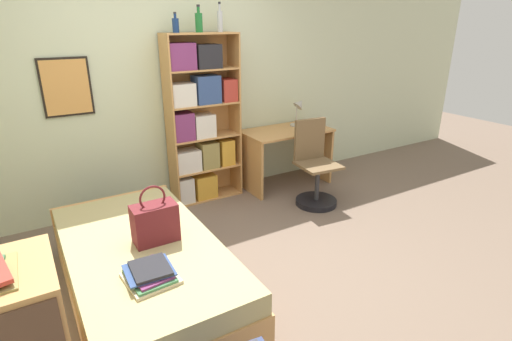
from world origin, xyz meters
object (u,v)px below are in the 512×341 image
at_px(handbag, 155,222).
at_px(bottle_brown, 199,22).
at_px(bottle_green, 176,25).
at_px(desk_chair, 315,177).
at_px(desk, 286,147).
at_px(book_stack_on_bed, 150,274).
at_px(bed, 144,269).
at_px(bookcase, 200,122).
at_px(bottle_clear, 220,20).
at_px(desk_lamp, 299,108).

xyz_separation_m(handbag, bottle_brown, (1.05, 1.44, 1.35)).
height_order(bottle_green, desk_chair, bottle_green).
xyz_separation_m(handbag, desk, (2.07, 1.30, -0.12)).
bearing_deg(handbag, book_stack_on_bed, -112.76).
height_order(book_stack_on_bed, bottle_green, bottle_green).
distance_m(bed, desk, 2.54).
bearing_deg(bookcase, handbag, -124.65).
distance_m(book_stack_on_bed, desk_chair, 2.48).
distance_m(book_stack_on_bed, bookcase, 2.26).
distance_m(handbag, bottle_clear, 2.38).
height_order(desk, desk_lamp, desk_lamp).
bearing_deg(desk, desk_chair, -93.33).
height_order(bookcase, desk_chair, bookcase).
bearing_deg(desk_lamp, desk, -158.25).
xyz_separation_m(desk, desk_lamp, (0.26, 0.11, 0.45)).
bearing_deg(bottle_green, book_stack_on_bed, -117.47).
bearing_deg(bed, desk_chair, 16.43).
relative_size(handbag, bookcase, 0.24).
xyz_separation_m(bottle_clear, desk, (0.78, -0.16, -1.48)).
bearing_deg(bottle_brown, bed, -129.35).
bearing_deg(bottle_green, bottle_clear, 0.67).
xyz_separation_m(bottle_brown, bottle_clear, (0.25, 0.02, 0.01)).
bearing_deg(book_stack_on_bed, bottle_brown, 56.77).
relative_size(bookcase, desk_chair, 1.94).
xyz_separation_m(book_stack_on_bed, bottle_green, (0.98, 1.89, 1.44)).
relative_size(bottle_green, desk, 0.18).
xyz_separation_m(bottle_brown, desk, (1.03, -0.14, -1.47)).
bearing_deg(book_stack_on_bed, handbag, 67.24).
bearing_deg(bookcase, bed, -128.07).
distance_m(handbag, bookcase, 1.79).
bearing_deg(desk_chair, bed, -163.57).
relative_size(bed, desk_lamp, 5.40).
height_order(handbag, book_stack_on_bed, handbag).
height_order(book_stack_on_bed, bookcase, bookcase).
distance_m(bottle_clear, desk_chair, 1.98).
bearing_deg(handbag, bed, 163.54).
bearing_deg(bed, desk, 30.07).
bearing_deg(bottle_green, desk_chair, -32.37).
xyz_separation_m(bottle_green, bottle_brown, (0.25, -0.01, 0.03)).
relative_size(desk, desk_lamp, 2.97).
distance_m(bottle_green, desk, 1.93).
height_order(handbag, desk, handbag).
bearing_deg(desk_lamp, bottle_brown, 178.32).
bearing_deg(handbag, bottle_green, 61.19).
bearing_deg(handbag, desk_lamp, 30.93).
bearing_deg(book_stack_on_bed, bottle_clear, 52.04).
distance_m(bottle_brown, desk_chair, 2.07).
distance_m(bed, bottle_brown, 2.51).
height_order(desk_lamp, desk_chair, desk_lamp).
bearing_deg(desk, bottle_brown, 172.08).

